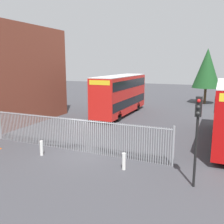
# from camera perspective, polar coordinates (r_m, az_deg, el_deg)

# --- Properties ---
(ground_plane) EXTENTS (100.00, 100.00, 0.00)m
(ground_plane) POSITION_cam_1_polar(r_m,az_deg,el_deg) (23.63, 3.86, -3.06)
(ground_plane) COLOR #3D3D42
(palisade_fence) EXTENTS (13.26, 0.14, 2.35)m
(palisade_fence) POSITION_cam_1_polar(r_m,az_deg,el_deg) (16.79, -8.88, -4.86)
(palisade_fence) COLOR gray
(palisade_fence) RESTS_ON ground
(double_decker_bus_behind_fence_left) EXTENTS (2.54, 10.81, 4.42)m
(double_decker_bus_behind_fence_left) POSITION_cam_1_polar(r_m,az_deg,el_deg) (28.34, 1.96, 4.29)
(double_decker_bus_behind_fence_left) COLOR red
(double_decker_bus_behind_fence_left) RESTS_ON ground
(bollard_near_left) EXTENTS (0.20, 0.20, 0.95)m
(bollard_near_left) POSITION_cam_1_polar(r_m,az_deg,el_deg) (16.56, -15.82, -7.94)
(bollard_near_left) COLOR silver
(bollard_near_left) RESTS_ON ground
(bollard_center_front) EXTENTS (0.20, 0.20, 0.95)m
(bollard_center_front) POSITION_cam_1_polar(r_m,az_deg,el_deg) (13.92, 2.72, -11.20)
(bollard_center_front) COLOR silver
(bollard_center_front) RESTS_ON ground
(traffic_light_kerbside) EXTENTS (0.28, 0.33, 4.30)m
(traffic_light_kerbside) POSITION_cam_1_polar(r_m,az_deg,el_deg) (11.92, 18.92, -2.94)
(traffic_light_kerbside) COLOR black
(traffic_light_kerbside) RESTS_ON ground
(tree_tall_back) EXTENTS (3.90, 3.90, 7.87)m
(tree_tall_back) POSITION_cam_1_polar(r_m,az_deg,el_deg) (38.49, 20.86, 9.31)
(tree_tall_back) COLOR #4C3823
(tree_tall_back) RESTS_ON ground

